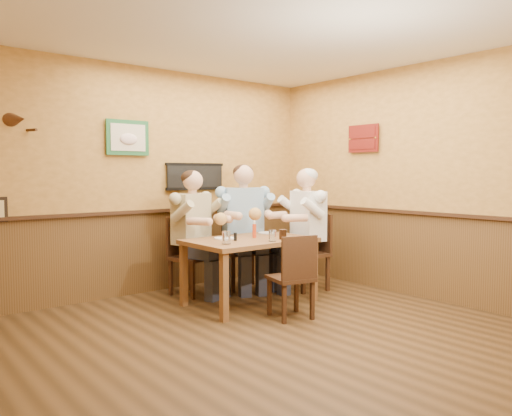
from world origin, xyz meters
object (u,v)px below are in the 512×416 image
at_px(chair_right_end, 308,252).
at_px(water_glass_left, 226,238).
at_px(cola_tumbler, 283,234).
at_px(pepper_shaker, 235,237).
at_px(chair_back_right, 243,250).
at_px(salt_shaker, 228,236).
at_px(chair_back_left, 192,256).
at_px(diner_blue_polo, 243,233).
at_px(hot_sauce_bottle, 254,230).
at_px(diner_white_elder, 308,236).
at_px(water_glass_mid, 272,236).
at_px(chair_near_side, 291,276).
at_px(dining_table, 250,247).
at_px(diner_tan_shirt, 191,239).

height_order(chair_right_end, water_glass_left, chair_right_end).
height_order(cola_tumbler, pepper_shaker, cola_tumbler).
height_order(chair_back_right, salt_shaker, chair_back_right).
bearing_deg(water_glass_left, chair_back_left, 79.76).
distance_m(diner_blue_polo, cola_tumbler, 0.94).
xyz_separation_m(water_glass_left, hot_sauce_bottle, (0.55, 0.21, 0.02)).
height_order(diner_white_elder, hot_sauce_bottle, diner_white_elder).
distance_m(water_glass_mid, pepper_shaker, 0.41).
bearing_deg(salt_shaker, chair_back_right, 41.57).
height_order(chair_near_side, cola_tumbler, chair_near_side).
bearing_deg(hot_sauce_bottle, chair_right_end, 3.20).
height_order(chair_back_left, diner_white_elder, diner_white_elder).
distance_m(chair_back_left, water_glass_mid, 1.23).
distance_m(hot_sauce_bottle, pepper_shaker, 0.33).
relative_size(water_glass_mid, hot_sauce_bottle, 0.70).
xyz_separation_m(diner_white_elder, pepper_shaker, (-1.24, -0.11, 0.10)).
height_order(chair_near_side, water_glass_left, water_glass_left).
bearing_deg(pepper_shaker, chair_right_end, 5.11).
xyz_separation_m(chair_right_end, hot_sauce_bottle, (-0.92, -0.05, 0.35)).
height_order(diner_blue_polo, water_glass_mid, diner_blue_polo).
bearing_deg(diner_blue_polo, cola_tumbler, -78.52).
xyz_separation_m(hot_sauce_bottle, pepper_shaker, (-0.32, -0.06, -0.05)).
xyz_separation_m(chair_back_right, hot_sauce_bottle, (-0.32, -0.63, 0.34)).
relative_size(dining_table, cola_tumbler, 12.58).
xyz_separation_m(hot_sauce_bottle, salt_shaker, (-0.35, 0.03, -0.05)).
xyz_separation_m(diner_blue_polo, water_glass_left, (-0.86, -0.83, 0.10)).
bearing_deg(salt_shaker, diner_blue_polo, 41.57).
xyz_separation_m(dining_table, diner_blue_polo, (0.40, 0.65, 0.06)).
bearing_deg(water_glass_left, cola_tumbler, -7.35).
bearing_deg(chair_right_end, cola_tumbler, -53.02).
relative_size(diner_white_elder, cola_tumbler, 12.53).
bearing_deg(chair_right_end, chair_near_side, -40.97).
height_order(diner_tan_shirt, diner_white_elder, diner_white_elder).
height_order(diner_blue_polo, cola_tumbler, diner_blue_polo).
relative_size(chair_right_end, salt_shaker, 11.41).
height_order(hot_sauce_bottle, pepper_shaker, hot_sauce_bottle).
bearing_deg(diner_blue_polo, diner_tan_shirt, -171.46).
xyz_separation_m(diner_tan_shirt, pepper_shaker, (0.05, -0.83, 0.11)).
bearing_deg(chair_back_right, dining_table, -101.31).
bearing_deg(cola_tumbler, water_glass_left, 172.65).
relative_size(chair_near_side, cola_tumbler, 7.82).
bearing_deg(chair_back_left, salt_shaker, -104.32).
relative_size(chair_back_right, diner_white_elder, 0.72).
bearing_deg(cola_tumbler, chair_back_left, 116.82).
height_order(water_glass_mid, salt_shaker, water_glass_mid).
height_order(dining_table, chair_back_left, chair_back_left).
relative_size(chair_right_end, water_glass_left, 7.20).
bearing_deg(pepper_shaker, hot_sauce_bottle, 10.56).
relative_size(chair_back_right, diner_tan_shirt, 0.73).
xyz_separation_m(salt_shaker, pepper_shaker, (0.03, -0.09, 0.00)).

